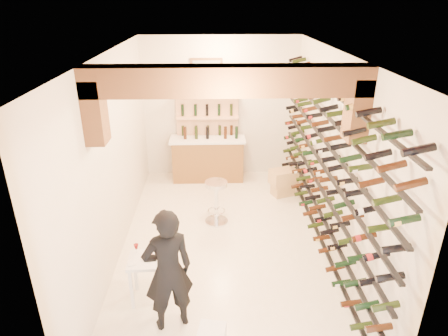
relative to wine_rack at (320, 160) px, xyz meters
name	(u,v)px	position (x,y,z in m)	size (l,w,h in m)	color
ground	(225,243)	(-1.53, 0.00, -1.55)	(6.00, 6.00, 0.00)	white
room_shell	(225,124)	(-1.53, -0.26, 0.70)	(3.52, 6.02, 3.21)	beige
wine_rack	(320,160)	(0.00, 0.00, 0.00)	(0.32, 5.70, 2.56)	black
back_counter	(208,158)	(-1.83, 2.65, -1.02)	(1.70, 0.62, 1.29)	brown
back_shelving	(208,128)	(-1.83, 2.89, -0.38)	(1.40, 0.31, 2.73)	#DFA77D
tasting_table	(146,266)	(-2.66, -1.31, -1.00)	(0.48, 0.48, 0.82)	white
person	(168,271)	(-2.29, -1.81, -0.69)	(0.62, 0.41, 1.71)	black
chrome_barstool	(216,199)	(-1.66, 0.71, -1.06)	(0.44, 0.44, 0.85)	silver
crate_lower	(283,189)	(-0.22, 1.78, -1.42)	(0.44, 0.31, 0.26)	tan
crate_upper	(283,177)	(-0.22, 1.78, -1.13)	(0.54, 0.37, 0.32)	tan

